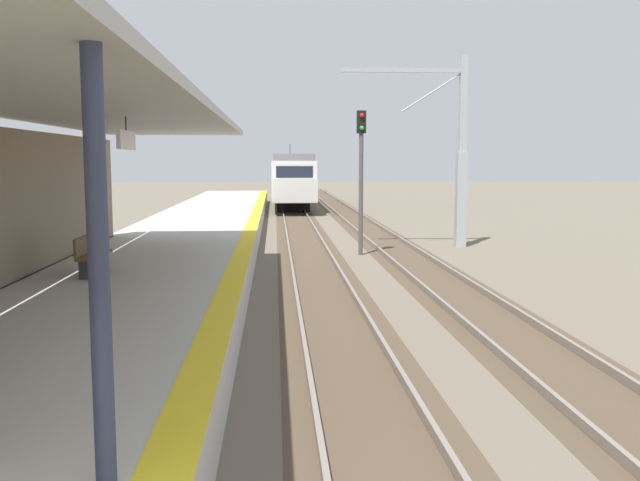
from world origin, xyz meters
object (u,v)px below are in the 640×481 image
at_px(approaching_train, 291,177).
at_px(platform_bench, 91,254).
at_px(catenary_pylon_far_side, 454,156).
at_px(rail_signal_post, 361,167).

distance_m(approaching_train, platform_bench, 37.73).
bearing_deg(approaching_train, catenary_pylon_far_side, -77.16).
bearing_deg(approaching_train, rail_signal_post, -86.16).
xyz_separation_m(catenary_pylon_far_side, platform_bench, (-11.16, -11.73, -2.23)).
height_order(approaching_train, platform_bench, approaching_train).
bearing_deg(rail_signal_post, platform_bench, -126.96).
height_order(approaching_train, catenary_pylon_far_side, catenary_pylon_far_side).
xyz_separation_m(rail_signal_post, platform_bench, (-7.18, -9.55, -1.82)).
bearing_deg(rail_signal_post, catenary_pylon_far_side, 28.83).
height_order(rail_signal_post, platform_bench, rail_signal_post).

